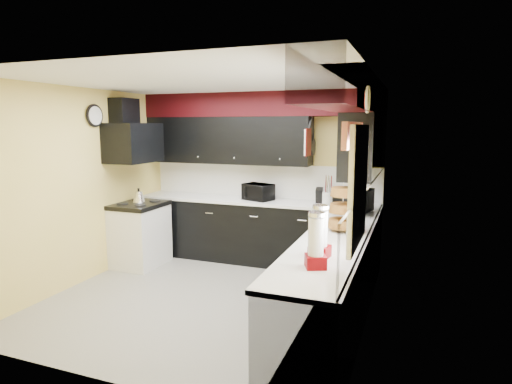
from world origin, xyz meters
TOP-DOWN VIEW (x-y plane):
  - ground at (0.00, 0.00)m, footprint 3.60×3.60m
  - wall_back at (0.00, 1.80)m, footprint 3.60×0.06m
  - wall_right at (1.80, 0.00)m, footprint 0.06×3.60m
  - wall_left at (-1.80, 0.00)m, footprint 0.06×3.60m
  - ceiling at (0.00, 0.00)m, footprint 3.60×3.60m
  - cab_back at (0.00, 1.50)m, footprint 3.60×0.60m
  - cab_right at (1.50, -0.30)m, footprint 0.60×3.00m
  - counter_back at (0.00, 1.50)m, footprint 3.62×0.64m
  - counter_right at (1.50, -0.30)m, footprint 0.64×3.02m
  - splash_back at (0.00, 1.79)m, footprint 3.60×0.02m
  - splash_right at (1.79, 0.00)m, footprint 0.02×3.60m
  - upper_back at (-0.50, 1.62)m, footprint 2.60×0.35m
  - upper_right at (1.62, 0.90)m, footprint 0.35×1.80m
  - soffit_back at (0.00, 1.62)m, footprint 3.60×0.36m
  - soffit_right at (1.62, -0.18)m, footprint 0.36×3.24m
  - stove at (-1.50, 0.75)m, footprint 0.60×0.75m
  - cooktop at (-1.50, 0.75)m, footprint 0.62×0.77m
  - hood at (-1.55, 0.75)m, footprint 0.50×0.78m
  - hood_duct at (-1.68, 0.75)m, footprint 0.24×0.40m
  - window at (1.79, -0.90)m, footprint 0.03×0.86m
  - valance at (1.73, -0.90)m, footprint 0.04×0.88m
  - pan_top at (0.82, 1.55)m, footprint 0.03×0.22m
  - pan_mid at (0.82, 1.42)m, footprint 0.03×0.28m
  - pan_low at (0.82, 1.68)m, footprint 0.03×0.24m
  - cut_board at (0.83, 1.30)m, footprint 0.03×0.26m
  - baskets at (1.52, 0.05)m, footprint 0.27×0.27m
  - clock at (-1.77, 0.25)m, footprint 0.03×0.30m
  - deco_plate at (1.77, -0.35)m, footprint 0.03×0.24m
  - toaster_oven at (0.06, 1.48)m, footprint 0.50×0.46m
  - microwave at (1.50, 1.05)m, footprint 0.46×0.59m
  - utensil_crock at (1.10, 1.45)m, footprint 0.21×0.21m
  - knife_block at (0.95, 1.56)m, footprint 0.11×0.14m
  - kettle at (-1.55, 0.83)m, footprint 0.22×0.22m
  - dispenser_a at (1.49, -0.93)m, footprint 0.18×0.18m
  - dispenser_b at (1.52, -1.20)m, footprint 0.20×0.20m

SIDE VIEW (x-z plane):
  - ground at x=0.00m, z-range 0.00..0.00m
  - stove at x=-1.50m, z-range 0.00..0.86m
  - cab_back at x=0.00m, z-range 0.00..0.90m
  - cab_right at x=1.50m, z-range 0.00..0.90m
  - cooktop at x=-1.50m, z-range 0.86..0.92m
  - counter_back at x=0.00m, z-range 0.90..0.94m
  - counter_right at x=1.50m, z-range 0.90..0.94m
  - kettle at x=-1.55m, z-range 0.92..1.08m
  - utensil_crock at x=1.10m, z-range 0.94..1.12m
  - knife_block at x=0.95m, z-range 0.94..1.15m
  - toaster_oven at x=0.06m, z-range 0.94..1.18m
  - microwave at x=1.50m, z-range 0.94..1.23m
  - dispenser_b at x=1.52m, z-range 0.94..1.35m
  - dispenser_a at x=1.49m, z-range 0.94..1.36m
  - baskets at x=1.52m, z-range 0.93..1.43m
  - splash_back at x=0.00m, z-range 0.94..1.44m
  - splash_right at x=1.79m, z-range 0.94..1.44m
  - wall_back at x=0.00m, z-range 0.00..2.50m
  - wall_right at x=1.80m, z-range 0.00..2.50m
  - wall_left at x=-1.80m, z-range 0.00..2.50m
  - window at x=1.79m, z-range 1.07..2.03m
  - pan_low at x=0.82m, z-range 1.51..1.93m
  - pan_mid at x=0.82m, z-range 1.52..1.98m
  - hood at x=-1.55m, z-range 1.50..2.06m
  - upper_back at x=-0.50m, z-range 1.45..2.15m
  - upper_right at x=1.62m, z-range 1.45..2.15m
  - cut_board at x=0.83m, z-range 1.62..1.98m
  - valance at x=1.73m, z-range 1.85..2.05m
  - pan_top at x=0.82m, z-range 1.80..2.20m
  - clock at x=-1.77m, z-range 2.00..2.30m
  - hood_duct at x=-1.68m, z-range 2.00..2.40m
  - deco_plate at x=1.77m, z-range 2.13..2.37m
  - soffit_back at x=0.00m, z-range 2.15..2.50m
  - soffit_right at x=1.62m, z-range 2.15..2.50m
  - ceiling at x=0.00m, z-range 2.47..2.53m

